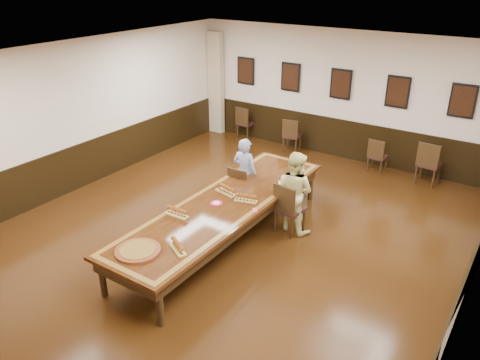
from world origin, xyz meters
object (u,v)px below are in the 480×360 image
Objects in this scene: chair_woman at (290,207)px; spare_chair_c at (378,155)px; chair_man at (242,187)px; spare_chair_b at (292,135)px; carved_platter at (138,251)px; conference_table at (224,210)px; person_man at (245,173)px; spare_chair_a at (246,122)px; spare_chair_d at (429,163)px; person_woman at (294,192)px.

chair_woman reaches higher than spare_chair_c.
chair_woman is 1.17× the size of spare_chair_c.
spare_chair_b is at bearing -79.75° from chair_man.
conference_table is at bearing 86.07° from carved_platter.
chair_woman is 0.67× the size of person_man.
carved_platter is (-1.39, -6.52, 0.35)m from spare_chair_c.
spare_chair_d is (5.14, -0.29, 0.05)m from spare_chair_a.
spare_chair_a is 1.08× the size of spare_chair_c.
spare_chair_b is 2.38m from spare_chair_c.
chair_woman is at bearing 87.05° from spare_chair_c.
spare_chair_a reaches higher than conference_table.
spare_chair_d reaches higher than chair_woman.
spare_chair_c is 0.55× the size of person_woman.
spare_chair_d is 1.41× the size of carved_platter.
person_woman is at bearing 71.82° from carved_platter.
person_woman reaches higher than spare_chair_a.
spare_chair_a is 0.18× the size of conference_table.
spare_chair_d is 3.86m from person_woman.
spare_chair_d reaches higher than spare_chair_a.
chair_woman is at bearing 71.44° from carved_platter.
spare_chair_a is at bearing -58.33° from person_man.
spare_chair_c is at bearing -89.44° from chair_woman.
person_woman is (-1.59, -3.51, 0.27)m from spare_chair_d.
person_woman is 2.16× the size of carved_platter.
person_woman is 3.16m from carved_platter.
chair_man is 0.29m from person_man.
spare_chair_d is at bearing 168.46° from spare_chair_b.
spare_chair_d is 5.15m from conference_table.
person_woman reaches higher than conference_table.
spare_chair_a is (-3.54, 3.91, -0.04)m from chair_woman.
chair_woman reaches higher than carved_platter.
person_man is 0.30× the size of conference_table.
person_man is at bearing 91.91° from spare_chair_b.
chair_man is 1.28m from chair_woman.
spare_chair_b is at bearing 98.45° from carved_platter.
carved_platter is at bearing 93.62° from person_man.
chair_woman is 1.25m from conference_table.
carved_platter is at bearing -93.93° from conference_table.
spare_chair_d is (1.60, 3.62, 0.01)m from chair_woman.
spare_chair_b is 0.18× the size of conference_table.
person_woman is (1.97, -3.61, 0.32)m from spare_chair_b.
spare_chair_a is 0.90× the size of spare_chair_d.
carved_platter is (0.98, -6.61, 0.32)m from spare_chair_b.
person_man is 1.37m from conference_table.
spare_chair_c reaches higher than conference_table.
spare_chair_c reaches higher than carved_platter.
carved_platter is at bearing 113.17° from spare_chair_a.
spare_chair_d is (2.85, 3.34, 0.05)m from chair_man.
person_man reaches higher than spare_chair_a.
chair_woman is 5.28m from spare_chair_a.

